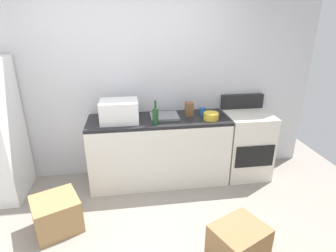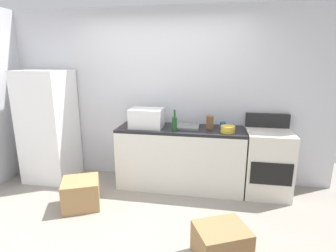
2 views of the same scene
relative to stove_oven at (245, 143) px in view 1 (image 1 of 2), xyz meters
name	(u,v)px [view 1 (image 1 of 2)]	position (x,y,z in m)	size (l,w,h in m)	color
ground_plane	(143,248)	(-1.52, -1.21, -0.47)	(6.00, 6.00, 0.00)	gray
wall_back	(133,82)	(-1.52, 0.34, 0.83)	(5.00, 0.10, 2.60)	silver
kitchen_counter	(159,150)	(-1.22, -0.01, -0.02)	(1.80, 0.60, 0.90)	silver
stove_oven	(245,143)	(0.00, 0.00, 0.00)	(0.60, 0.61, 1.10)	silver
microwave	(119,111)	(-1.71, -0.05, 0.57)	(0.46, 0.34, 0.27)	white
sink_basin	(164,116)	(-1.14, 0.03, 0.45)	(0.36, 0.32, 0.03)	slate
wine_bottle	(156,116)	(-1.28, -0.21, 0.54)	(0.07, 0.07, 0.30)	#193F1E
coffee_mug	(202,111)	(-0.63, 0.05, 0.48)	(0.08, 0.08, 0.10)	#2659A5
knife_block	(189,109)	(-0.81, 0.05, 0.52)	(0.10, 0.10, 0.18)	brown
mixing_bowl	(211,116)	(-0.57, -0.14, 0.48)	(0.19, 0.19, 0.09)	gold
cardboard_box_large	(57,214)	(-2.39, -0.80, -0.28)	(0.45, 0.43, 0.36)	#A37A4C
cardboard_box_small	(239,242)	(-0.64, -1.42, -0.30)	(0.48, 0.39, 0.32)	olive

